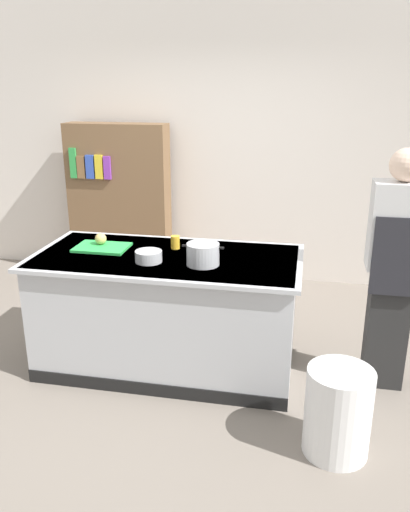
{
  "coord_description": "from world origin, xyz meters",
  "views": [
    {
      "loc": [
        0.98,
        -3.48,
        2.13
      ],
      "look_at": [
        0.25,
        0.2,
        0.85
      ],
      "focal_mm": 36.36,
      "sensor_mm": 36.0,
      "label": 1
    }
  ],
  "objects_px": {
    "juice_cup": "(175,242)",
    "trash_bin": "(338,412)",
    "bookshelf": "(119,202)",
    "mixing_bowl": "(149,256)",
    "stock_pot": "(203,254)",
    "onion": "(101,239)",
    "person_chef": "(394,267)"
  },
  "relations": [
    {
      "from": "juice_cup",
      "to": "bookshelf",
      "type": "bearing_deg",
      "value": 123.07
    },
    {
      "from": "mixing_bowl",
      "to": "trash_bin",
      "type": "bearing_deg",
      "value": -25.65
    },
    {
      "from": "stock_pot",
      "to": "juice_cup",
      "type": "relative_size",
      "value": 2.96
    },
    {
      "from": "juice_cup",
      "to": "trash_bin",
      "type": "height_order",
      "value": "juice_cup"
    },
    {
      "from": "trash_bin",
      "to": "person_chef",
      "type": "xyz_separation_m",
      "value": [
        0.36,
        0.84,
        0.64
      ]
    },
    {
      "from": "juice_cup",
      "to": "bookshelf",
      "type": "height_order",
      "value": "bookshelf"
    },
    {
      "from": "onion",
      "to": "juice_cup",
      "type": "distance_m",
      "value": 0.58
    },
    {
      "from": "onion",
      "to": "trash_bin",
      "type": "relative_size",
      "value": 0.16
    },
    {
      "from": "mixing_bowl",
      "to": "bookshelf",
      "type": "height_order",
      "value": "bookshelf"
    },
    {
      "from": "stock_pot",
      "to": "bookshelf",
      "type": "xyz_separation_m",
      "value": [
        -1.33,
        1.93,
        -0.12
      ]
    },
    {
      "from": "person_chef",
      "to": "mixing_bowl",
      "type": "bearing_deg",
      "value": 88.09
    },
    {
      "from": "onion",
      "to": "juice_cup",
      "type": "xyz_separation_m",
      "value": [
        0.58,
        0.07,
        -0.01
      ]
    },
    {
      "from": "juice_cup",
      "to": "mixing_bowl",
      "type": "bearing_deg",
      "value": -108.23
    },
    {
      "from": "trash_bin",
      "to": "person_chef",
      "type": "distance_m",
      "value": 1.11
    },
    {
      "from": "juice_cup",
      "to": "person_chef",
      "type": "bearing_deg",
      "value": -4.97
    },
    {
      "from": "stock_pot",
      "to": "trash_bin",
      "type": "xyz_separation_m",
      "value": [
        0.94,
        -0.66,
        -0.7
      ]
    },
    {
      "from": "mixing_bowl",
      "to": "person_chef",
      "type": "bearing_deg",
      "value": 6.61
    },
    {
      "from": "mixing_bowl",
      "to": "juice_cup",
      "type": "xyz_separation_m",
      "value": [
        0.11,
        0.33,
        0.01
      ]
    },
    {
      "from": "stock_pot",
      "to": "bookshelf",
      "type": "distance_m",
      "value": 2.35
    },
    {
      "from": "trash_bin",
      "to": "person_chef",
      "type": "bearing_deg",
      "value": 66.77
    },
    {
      "from": "onion",
      "to": "mixing_bowl",
      "type": "height_order",
      "value": "onion"
    },
    {
      "from": "juice_cup",
      "to": "onion",
      "type": "bearing_deg",
      "value": -173.09
    },
    {
      "from": "mixing_bowl",
      "to": "bookshelf",
      "type": "xyz_separation_m",
      "value": [
        -0.94,
        1.94,
        -0.09
      ]
    },
    {
      "from": "trash_bin",
      "to": "mixing_bowl",
      "type": "bearing_deg",
      "value": 154.35
    },
    {
      "from": "trash_bin",
      "to": "bookshelf",
      "type": "height_order",
      "value": "bookshelf"
    },
    {
      "from": "juice_cup",
      "to": "trash_bin",
      "type": "relative_size",
      "value": 0.18
    },
    {
      "from": "mixing_bowl",
      "to": "person_chef",
      "type": "xyz_separation_m",
      "value": [
        1.7,
        0.2,
        -0.03
      ]
    },
    {
      "from": "stock_pot",
      "to": "mixing_bowl",
      "type": "bearing_deg",
      "value": -177.79
    },
    {
      "from": "onion",
      "to": "bookshelf",
      "type": "relative_size",
      "value": 0.05
    },
    {
      "from": "juice_cup",
      "to": "person_chef",
      "type": "relative_size",
      "value": 0.06
    },
    {
      "from": "stock_pot",
      "to": "person_chef",
      "type": "height_order",
      "value": "person_chef"
    },
    {
      "from": "mixing_bowl",
      "to": "person_chef",
      "type": "relative_size",
      "value": 0.11
    }
  ]
}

